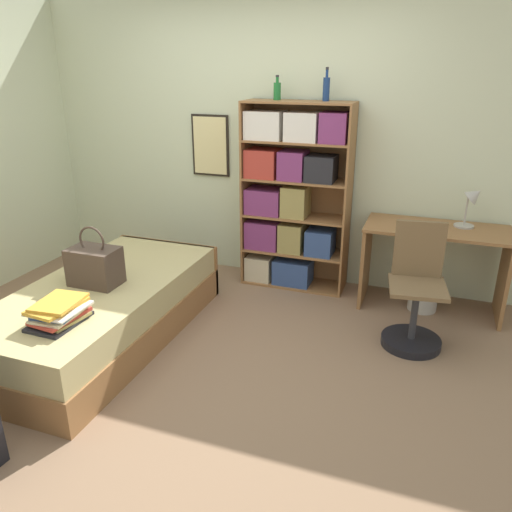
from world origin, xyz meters
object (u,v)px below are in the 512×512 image
object	(u,v)px
bed	(105,310)
waste_bin	(423,295)
bottle_green	(277,90)
desk_lamp	(473,201)
desk	(434,253)
handbag	(95,266)
desk_chair	(414,306)
book_stack_on_bed	(59,312)
bookcase	(290,197)
bottle_brown	(326,88)

from	to	relation	value
bed	waste_bin	bearing A→B (deg)	30.09
bottle_green	desk_lamp	xyz separation A→B (m)	(1.66, -0.04, -0.81)
desk	waste_bin	bearing A→B (deg)	-127.39
handbag	bottle_green	xyz separation A→B (m)	(0.88, 1.52, 1.15)
bottle_green	desk_chair	world-z (taller)	bottle_green
desk_lamp	desk_chair	world-z (taller)	desk_lamp
desk_chair	waste_bin	distance (m)	0.62
book_stack_on_bed	bookcase	size ratio (longest dim) A/B	0.23
bed	desk	xyz separation A→B (m)	(2.29, 1.36, 0.28)
desk_lamp	bottle_brown	bearing A→B (deg)	177.76
handbag	book_stack_on_bed	xyz separation A→B (m)	(0.15, -0.57, -0.07)
bottle_green	desk	distance (m)	1.90
bed	desk	distance (m)	2.68
bottle_brown	bottle_green	bearing A→B (deg)	-179.29
bookcase	desk	size ratio (longest dim) A/B	1.47
bottle_green	waste_bin	distance (m)	2.14
handbag	desk_chair	size ratio (longest dim) A/B	0.49
bottle_brown	desk_chair	distance (m)	1.90
book_stack_on_bed	bottle_green	world-z (taller)	bottle_green
bed	bottle_green	world-z (taller)	bottle_green
desk_lamp	waste_bin	world-z (taller)	desk_lamp
bookcase	desk_chair	bearing A→B (deg)	-31.95
bed	bottle_green	bearing A→B (deg)	59.85
handbag	desk_lamp	world-z (taller)	desk_lamp
bed	desk_lamp	xyz separation A→B (m)	(2.53, 1.45, 0.72)
book_stack_on_bed	waste_bin	xyz separation A→B (m)	(2.12, 1.90, -0.39)
bookcase	bottle_brown	bearing A→B (deg)	10.41
handbag	desk	distance (m)	2.70
bottle_brown	book_stack_on_bed	bearing A→B (deg)	-118.91
desk	bottle_brown	bearing A→B (deg)	172.11
bottle_brown	waste_bin	xyz separation A→B (m)	(0.96, -0.19, -1.65)
bottle_green	waste_bin	bearing A→B (deg)	-7.70
desk_lamp	desk_chair	xyz separation A→B (m)	(-0.33, -0.74, -0.64)
handbag	waste_bin	xyz separation A→B (m)	(2.27, 1.33, -0.47)
handbag	waste_bin	size ratio (longest dim) A/B	1.69
handbag	desk_lamp	bearing A→B (deg)	30.13
book_stack_on_bed	bed	bearing A→B (deg)	102.45
bottle_green	handbag	bearing A→B (deg)	-120.17
bed	book_stack_on_bed	world-z (taller)	book_stack_on_bed
bed	handbag	bearing A→B (deg)	-121.19
bed	book_stack_on_bed	distance (m)	0.68
book_stack_on_bed	desk_chair	bearing A→B (deg)	32.40
bottle_green	book_stack_on_bed	bearing A→B (deg)	-109.36
desk_lamp	waste_bin	bearing A→B (deg)	-152.62
bottle_green	bookcase	bearing A→B (deg)	-17.10
bottle_brown	bookcase	bearing A→B (deg)	-169.59
handbag	bottle_brown	xyz separation A→B (m)	(1.31, 1.53, 1.18)
book_stack_on_bed	waste_bin	size ratio (longest dim) A/B	1.47
bookcase	desk	distance (m)	1.33
book_stack_on_bed	desk_chair	xyz separation A→B (m)	(2.06, 1.31, -0.22)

